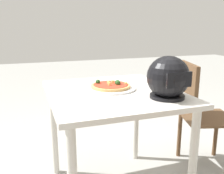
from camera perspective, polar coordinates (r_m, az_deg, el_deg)
name	(u,v)px	position (r m, az deg, el deg)	size (l,w,h in m)	color
dining_table	(113,106)	(1.68, 0.27, -4.44)	(0.84, 0.93, 0.77)	beige
pizza_plate	(111,88)	(1.69, -0.27, -0.26)	(0.34, 0.34, 0.01)	white
pizza	(111,86)	(1.69, -0.24, 0.34)	(0.27, 0.27, 0.05)	tan
motorcycle_helmet	(168,78)	(1.50, 12.65, 1.97)	(0.25, 0.25, 0.25)	black
chair_side	(198,110)	(2.20, 18.88, -5.03)	(0.50, 0.50, 0.90)	brown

